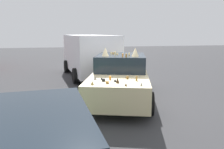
% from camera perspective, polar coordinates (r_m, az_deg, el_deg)
% --- Properties ---
extents(ground_plane, '(60.00, 60.00, 0.00)m').
position_cam_1_polar(ground_plane, '(7.93, 2.13, -6.32)').
color(ground_plane, '#38383A').
extents(art_car_decorated, '(5.03, 3.16, 1.84)m').
position_cam_1_polar(art_car_decorated, '(7.82, 2.20, -0.71)').
color(art_car_decorated, beige).
rests_on(art_car_decorated, ground).
extents(parked_van_near_right, '(5.44, 2.68, 2.20)m').
position_cam_1_polar(parked_van_near_right, '(11.98, -6.01, 5.41)').
color(parked_van_near_right, silver).
rests_on(parked_van_near_right, ground).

